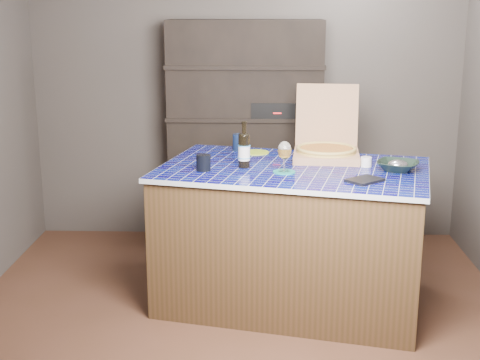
{
  "coord_description": "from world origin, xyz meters",
  "views": [
    {
      "loc": [
        0.13,
        -3.73,
        1.89
      ],
      "look_at": [
        0.01,
        0.0,
        0.92
      ],
      "focal_mm": 50.0,
      "sensor_mm": 36.0,
      "label": 1
    }
  ],
  "objects_px": {
    "pizza_box": "(326,148)",
    "wine_glass": "(285,151)",
    "kitchen_island": "(292,235)",
    "mead_bottle": "(244,150)",
    "bowl": "(398,166)",
    "dvd_case": "(365,180)"
  },
  "relations": [
    {
      "from": "wine_glass",
      "to": "kitchen_island",
      "type": "bearing_deg",
      "value": 65.33
    },
    {
      "from": "pizza_box",
      "to": "wine_glass",
      "type": "xyz_separation_m",
      "value": [
        -0.29,
        -0.41,
        0.07
      ]
    },
    {
      "from": "wine_glass",
      "to": "dvd_case",
      "type": "bearing_deg",
      "value": -24.02
    },
    {
      "from": "dvd_case",
      "to": "bowl",
      "type": "bearing_deg",
      "value": 97.04
    },
    {
      "from": "kitchen_island",
      "to": "bowl",
      "type": "xyz_separation_m",
      "value": [
        0.64,
        -0.08,
        0.48
      ]
    },
    {
      "from": "wine_glass",
      "to": "pizza_box",
      "type": "bearing_deg",
      "value": 54.74
    },
    {
      "from": "mead_bottle",
      "to": "bowl",
      "type": "distance_m",
      "value": 0.96
    },
    {
      "from": "kitchen_island",
      "to": "wine_glass",
      "type": "distance_m",
      "value": 0.61
    },
    {
      "from": "mead_bottle",
      "to": "wine_glass",
      "type": "distance_m",
      "value": 0.28
    },
    {
      "from": "kitchen_island",
      "to": "pizza_box",
      "type": "height_order",
      "value": "pizza_box"
    },
    {
      "from": "pizza_box",
      "to": "dvd_case",
      "type": "xyz_separation_m",
      "value": [
        0.17,
        -0.62,
        -0.06
      ]
    },
    {
      "from": "pizza_box",
      "to": "wine_glass",
      "type": "bearing_deg",
      "value": -120.45
    },
    {
      "from": "wine_glass",
      "to": "bowl",
      "type": "relative_size",
      "value": 0.74
    },
    {
      "from": "mead_bottle",
      "to": "bowl",
      "type": "height_order",
      "value": "mead_bottle"
    },
    {
      "from": "bowl",
      "to": "kitchen_island",
      "type": "bearing_deg",
      "value": 173.14
    },
    {
      "from": "kitchen_island",
      "to": "bowl",
      "type": "height_order",
      "value": "bowl"
    },
    {
      "from": "kitchen_island",
      "to": "dvd_case",
      "type": "bearing_deg",
      "value": -27.93
    },
    {
      "from": "kitchen_island",
      "to": "wine_glass",
      "type": "bearing_deg",
      "value": -101.56
    },
    {
      "from": "kitchen_island",
      "to": "bowl",
      "type": "relative_size",
      "value": 7.35
    },
    {
      "from": "dvd_case",
      "to": "bowl",
      "type": "distance_m",
      "value": 0.36
    },
    {
      "from": "pizza_box",
      "to": "kitchen_island",
      "type": "bearing_deg",
      "value": -124.99
    },
    {
      "from": "mead_bottle",
      "to": "dvd_case",
      "type": "xyz_separation_m",
      "value": [
        0.71,
        -0.33,
        -0.11
      ]
    }
  ]
}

